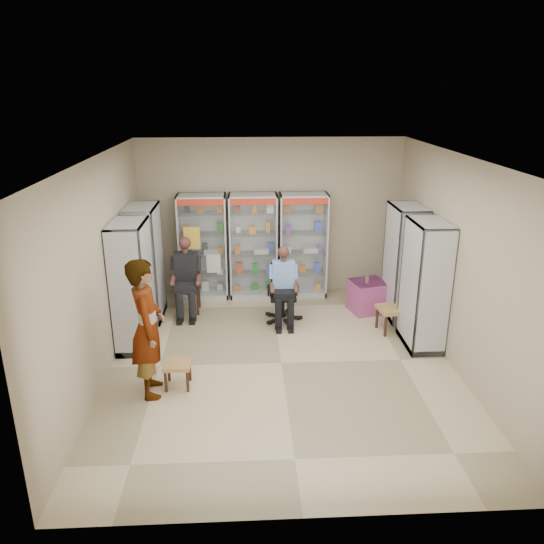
{
  "coord_description": "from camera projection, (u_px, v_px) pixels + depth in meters",
  "views": [
    {
      "loc": [
        -0.51,
        -6.95,
        3.88
      ],
      "look_at": [
        -0.1,
        0.7,
        1.19
      ],
      "focal_mm": 35.0,
      "sensor_mm": 36.0,
      "label": 1
    }
  ],
  "objects": [
    {
      "name": "cabinet_right_far",
      "position": [
        404.0,
        263.0,
        9.15
      ],
      "size": [
        0.9,
        0.5,
        2.0
      ],
      "primitive_type": "cube",
      "rotation": [
        0.0,
        0.0,
        1.57
      ],
      "color": "#B3B5BB",
      "rests_on": "floor"
    },
    {
      "name": "seated_customer",
      "position": [
        187.0,
        278.0,
        9.4
      ],
      "size": [
        0.44,
        0.6,
        1.34
      ],
      "primitive_type": null,
      "color": "black",
      "rests_on": "floor"
    },
    {
      "name": "tea_glass",
      "position": [
        367.0,
        280.0,
        9.44
      ],
      "size": [
        0.07,
        0.07,
        0.11
      ],
      "primitive_type": "cylinder",
      "color": "#521107",
      "rests_on": "pink_trunk"
    },
    {
      "name": "wooden_chair",
      "position": [
        188.0,
        287.0,
        9.51
      ],
      "size": [
        0.42,
        0.42,
        0.94
      ],
      "primitive_type": "cube",
      "color": "#322413",
      "rests_on": "floor"
    },
    {
      "name": "cabinet_back_mid",
      "position": [
        253.0,
        246.0,
        10.08
      ],
      "size": [
        0.9,
        0.5,
        2.0
      ],
      "primitive_type": "cube",
      "color": "#B4B8BC",
      "rests_on": "floor"
    },
    {
      "name": "woven_stool_a",
      "position": [
        391.0,
        319.0,
        8.82
      ],
      "size": [
        0.5,
        0.5,
        0.43
      ],
      "primitive_type": "cube",
      "rotation": [
        0.0,
        0.0,
        0.17
      ],
      "color": "tan",
      "rests_on": "floor"
    },
    {
      "name": "cabinet_back_right",
      "position": [
        303.0,
        246.0,
        10.13
      ],
      "size": [
        0.9,
        0.5,
        2.0
      ],
      "primitive_type": "cube",
      "color": "silver",
      "rests_on": "floor"
    },
    {
      "name": "pink_trunk",
      "position": [
        367.0,
        296.0,
        9.6
      ],
      "size": [
        0.71,
        0.69,
        0.57
      ],
      "primitive_type": "cube",
      "rotation": [
        0.0,
        0.0,
        0.25
      ],
      "color": "#B04697",
      "rests_on": "floor"
    },
    {
      "name": "cabinet_back_left",
      "position": [
        203.0,
        247.0,
        10.03
      ],
      "size": [
        0.9,
        0.5,
        2.0
      ],
      "primitive_type": "cube",
      "color": "#B6B9BE",
      "rests_on": "floor"
    },
    {
      "name": "standing_man",
      "position": [
        147.0,
        328.0,
        6.81
      ],
      "size": [
        0.54,
        0.74,
        1.88
      ],
      "primitive_type": "imported",
      "rotation": [
        0.0,
        0.0,
        1.71
      ],
      "color": "#98979A",
      "rests_on": "floor"
    },
    {
      "name": "woven_stool_b",
      "position": [
        178.0,
        374.0,
        7.2
      ],
      "size": [
        0.37,
        0.37,
        0.36
      ],
      "primitive_type": "cube",
      "rotation": [
        0.0,
        0.0,
        -0.01
      ],
      "color": "olive",
      "rests_on": "floor"
    },
    {
      "name": "floor",
      "position": [
        281.0,
        363.0,
        7.86
      ],
      "size": [
        6.0,
        6.0,
        0.0
      ],
      "primitive_type": "plane",
      "color": "#C3B087",
      "rests_on": "ground"
    },
    {
      "name": "room_shell",
      "position": [
        282.0,
        235.0,
        7.21
      ],
      "size": [
        5.02,
        6.02,
        3.01
      ],
      "color": "tan",
      "rests_on": "ground"
    },
    {
      "name": "cabinet_left_far",
      "position": [
        145.0,
        263.0,
        9.11
      ],
      "size": [
        0.9,
        0.5,
        2.0
      ],
      "primitive_type": "cube",
      "rotation": [
        0.0,
        0.0,
        -1.57
      ],
      "color": "silver",
      "rests_on": "floor"
    },
    {
      "name": "office_chair",
      "position": [
        283.0,
        293.0,
        9.14
      ],
      "size": [
        0.55,
        0.55,
        1.01
      ],
      "primitive_type": "cube",
      "rotation": [
        0.0,
        0.0,
        -0.0
      ],
      "color": "black",
      "rests_on": "floor"
    },
    {
      "name": "seated_shopkeeper",
      "position": [
        283.0,
        287.0,
        9.05
      ],
      "size": [
        0.42,
        0.59,
        1.28
      ],
      "primitive_type": null,
      "rotation": [
        0.0,
        0.0,
        -0.0
      ],
      "color": "#6EA5D9",
      "rests_on": "floor"
    },
    {
      "name": "cabinet_left_near",
      "position": [
        133.0,
        286.0,
        8.08
      ],
      "size": [
        0.9,
        0.5,
        2.0
      ],
      "primitive_type": "cube",
      "rotation": [
        0.0,
        0.0,
        -1.57
      ],
      "color": "#B8BABF",
      "rests_on": "floor"
    },
    {
      "name": "cabinet_right_near",
      "position": [
        425.0,
        285.0,
        8.11
      ],
      "size": [
        0.9,
        0.5,
        2.0
      ],
      "primitive_type": "cube",
      "rotation": [
        0.0,
        0.0,
        1.57
      ],
      "color": "#B4B7BB",
      "rests_on": "floor"
    }
  ]
}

